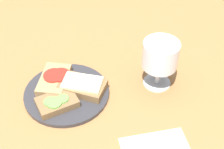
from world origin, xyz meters
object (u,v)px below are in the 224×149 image
object	(u,v)px
plate	(65,94)
wine_glass	(160,57)
sandwich_with_cheese	(82,86)
sandwich_with_cucumber	(57,102)
sandwich_with_tomato	(54,79)

from	to	relation	value
plate	wine_glass	size ratio (longest dim) A/B	1.65
sandwich_with_cheese	sandwich_with_cucumber	distance (cm)	7.73
sandwich_with_cheese	sandwich_with_cucumber	xyz separation A→B (cm)	(-7.38, -2.27, -0.26)
sandwich_with_cheese	sandwich_with_cucumber	bearing A→B (deg)	-162.94
plate	sandwich_with_cucumber	bearing A→B (deg)	-133.24
plate	sandwich_with_tomato	xyz separation A→B (cm)	(-1.19, 4.25, 1.70)
sandwich_with_cheese	sandwich_with_tomato	distance (cm)	7.61
plate	sandwich_with_cheese	size ratio (longest dim) A/B	1.67
plate	sandwich_with_cucumber	world-z (taller)	sandwich_with_cucumber
sandwich_with_cheese	sandwich_with_tomato	world-z (taller)	sandwich_with_cheese
sandwich_with_cucumber	wine_glass	size ratio (longest dim) A/B	0.73
sandwich_with_cucumber	wine_glass	world-z (taller)	wine_glass
plate	sandwich_with_cheese	distance (cm)	4.78
plate	sandwich_with_cheese	xyz separation A→B (cm)	(4.31, -1.01, 1.80)
wine_glass	plate	bearing A→B (deg)	164.68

